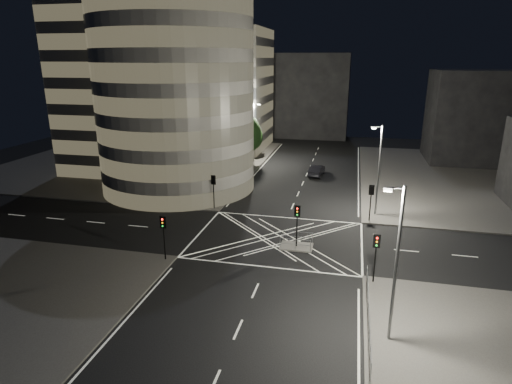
% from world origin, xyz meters
% --- Properties ---
extents(ground, '(120.00, 120.00, 0.00)m').
position_xyz_m(ground, '(0.00, 0.00, 0.00)').
color(ground, black).
rests_on(ground, ground).
extents(sidewalk_far_left, '(42.00, 42.00, 0.15)m').
position_xyz_m(sidewalk_far_left, '(-29.00, 27.00, 0.07)').
color(sidewalk_far_left, '#484543').
rests_on(sidewalk_far_left, ground).
extents(sidewalk_far_right, '(42.00, 42.00, 0.15)m').
position_xyz_m(sidewalk_far_right, '(29.00, 27.00, 0.07)').
color(sidewalk_far_right, '#484543').
rests_on(sidewalk_far_right, ground).
extents(central_island, '(3.00, 2.00, 0.15)m').
position_xyz_m(central_island, '(2.00, -1.50, 0.07)').
color(central_island, slate).
rests_on(central_island, ground).
extents(office_tower_curved, '(30.00, 29.00, 27.20)m').
position_xyz_m(office_tower_curved, '(-20.74, 18.74, 12.65)').
color(office_tower_curved, gray).
rests_on(office_tower_curved, sidewalk_far_left).
extents(office_block_rear, '(24.00, 16.00, 22.00)m').
position_xyz_m(office_block_rear, '(-22.00, 42.00, 11.15)').
color(office_block_rear, gray).
rests_on(office_block_rear, sidewalk_far_left).
extents(building_right_far, '(14.00, 12.00, 15.00)m').
position_xyz_m(building_right_far, '(26.00, 40.00, 7.65)').
color(building_right_far, black).
rests_on(building_right_far, sidewalk_far_right).
extents(building_far_end, '(18.00, 8.00, 18.00)m').
position_xyz_m(building_far_end, '(-4.00, 58.00, 9.00)').
color(building_far_end, black).
rests_on(building_far_end, ground).
extents(tree_a, '(3.90, 3.90, 6.22)m').
position_xyz_m(tree_a, '(-10.50, 9.00, 4.11)').
color(tree_a, black).
rests_on(tree_a, sidewalk_far_left).
extents(tree_b, '(4.68, 4.68, 6.99)m').
position_xyz_m(tree_b, '(-10.50, 15.00, 4.45)').
color(tree_b, black).
rests_on(tree_b, sidewalk_far_left).
extents(tree_c, '(3.96, 3.96, 6.36)m').
position_xyz_m(tree_c, '(-10.50, 21.00, 4.22)').
color(tree_c, black).
rests_on(tree_c, sidewalk_far_left).
extents(tree_d, '(5.75, 5.75, 8.61)m').
position_xyz_m(tree_d, '(-10.50, 27.00, 5.44)').
color(tree_d, black).
rests_on(tree_d, sidewalk_far_left).
extents(tree_e, '(3.79, 3.79, 5.97)m').
position_xyz_m(tree_e, '(-10.50, 33.00, 3.93)').
color(tree_e, black).
rests_on(tree_e, sidewalk_far_left).
extents(traffic_signal_fl, '(0.55, 0.22, 4.00)m').
position_xyz_m(traffic_signal_fl, '(-8.80, 6.80, 2.91)').
color(traffic_signal_fl, black).
rests_on(traffic_signal_fl, sidewalk_far_left).
extents(traffic_signal_nl, '(0.55, 0.22, 4.00)m').
position_xyz_m(traffic_signal_nl, '(-8.80, -6.80, 2.91)').
color(traffic_signal_nl, black).
rests_on(traffic_signal_nl, sidewalk_near_left).
extents(traffic_signal_fr, '(0.55, 0.22, 4.00)m').
position_xyz_m(traffic_signal_fr, '(8.80, 6.80, 2.91)').
color(traffic_signal_fr, black).
rests_on(traffic_signal_fr, sidewalk_far_right).
extents(traffic_signal_nr, '(0.55, 0.22, 4.00)m').
position_xyz_m(traffic_signal_nr, '(8.80, -6.80, 2.91)').
color(traffic_signal_nr, black).
rests_on(traffic_signal_nr, sidewalk_near_right).
extents(traffic_signal_island, '(0.55, 0.22, 4.00)m').
position_xyz_m(traffic_signal_island, '(2.00, -1.50, 2.91)').
color(traffic_signal_island, black).
rests_on(traffic_signal_island, central_island).
extents(street_lamp_left_near, '(1.25, 0.25, 10.00)m').
position_xyz_m(street_lamp_left_near, '(-9.44, 12.00, 5.54)').
color(street_lamp_left_near, slate).
rests_on(street_lamp_left_near, sidewalk_far_left).
extents(street_lamp_left_far, '(1.25, 0.25, 10.00)m').
position_xyz_m(street_lamp_left_far, '(-9.44, 30.00, 5.54)').
color(street_lamp_left_far, slate).
rests_on(street_lamp_left_far, sidewalk_far_left).
extents(street_lamp_right_far, '(1.25, 0.25, 10.00)m').
position_xyz_m(street_lamp_right_far, '(9.44, 9.00, 5.54)').
color(street_lamp_right_far, slate).
rests_on(street_lamp_right_far, sidewalk_far_right).
extents(street_lamp_right_near, '(1.25, 0.25, 10.00)m').
position_xyz_m(street_lamp_right_near, '(9.44, -14.00, 5.54)').
color(street_lamp_right_near, slate).
rests_on(street_lamp_right_near, sidewalk_near_right).
extents(railing_near_right, '(0.06, 11.70, 1.10)m').
position_xyz_m(railing_near_right, '(8.30, -12.15, 0.70)').
color(railing_near_right, slate).
rests_on(railing_near_right, sidewalk_near_right).
extents(railing_island_south, '(2.80, 0.06, 1.10)m').
position_xyz_m(railing_island_south, '(2.00, -2.40, 0.70)').
color(railing_island_south, slate).
rests_on(railing_island_south, central_island).
extents(railing_island_north, '(2.80, 0.06, 1.10)m').
position_xyz_m(railing_island_north, '(2.00, -0.60, 0.70)').
color(railing_island_north, slate).
rests_on(railing_island_north, central_island).
extents(sedan, '(2.24, 5.11, 1.63)m').
position_xyz_m(sedan, '(1.50, 24.74, 0.82)').
color(sedan, black).
rests_on(sedan, ground).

